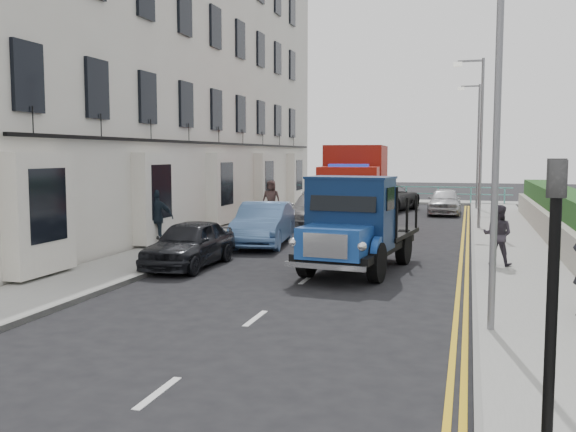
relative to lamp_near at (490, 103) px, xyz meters
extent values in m
plane|color=black|center=(-4.18, 2.00, -4.00)|extent=(120.00, 120.00, 0.00)
cube|color=gray|center=(-9.38, 11.00, -3.94)|extent=(2.40, 38.00, 0.12)
cube|color=gray|center=(1.12, 11.00, -3.94)|extent=(2.60, 38.00, 0.12)
cube|color=gray|center=(-4.18, 31.00, -3.94)|extent=(30.00, 2.50, 0.12)
plane|color=#4C5C68|center=(-4.18, 62.00, -4.00)|extent=(120.00, 120.00, 0.00)
cube|color=silver|center=(-13.68, 15.00, 3.00)|extent=(6.00, 30.00, 14.00)
cube|color=black|center=(-10.53, 15.00, -0.40)|extent=(0.12, 28.00, 0.10)
cube|color=#B2AD9E|center=(2.42, 11.00, -3.45)|extent=(0.30, 28.00, 1.00)
cube|color=#59B2A5|center=(-4.18, 30.20, -2.92)|extent=(13.00, 0.08, 0.06)
cube|color=#59B2A5|center=(-4.18, 30.20, -3.35)|extent=(13.00, 0.06, 0.05)
cylinder|color=slate|center=(0.12, 0.00, -0.50)|extent=(0.12, 0.12, 7.00)
cylinder|color=slate|center=(0.12, 16.00, -0.50)|extent=(0.12, 0.12, 7.00)
cube|color=slate|center=(-0.38, 16.00, 2.90)|extent=(1.00, 0.08, 0.08)
cube|color=beige|center=(-0.88, 16.00, 2.78)|extent=(0.35, 0.18, 0.18)
cylinder|color=slate|center=(0.12, 26.00, -0.50)|extent=(0.12, 0.12, 7.00)
cube|color=slate|center=(-0.38, 26.00, 2.90)|extent=(1.00, 0.08, 0.08)
cube|color=beige|center=(-0.88, 26.00, 2.78)|extent=(0.35, 0.18, 0.18)
cylinder|color=black|center=(0.42, -5.50, -2.50)|extent=(0.10, 0.10, 3.00)
imported|color=black|center=(0.42, -5.50, -1.40)|extent=(0.16, 0.20, 1.00)
cylinder|color=black|center=(-4.24, 4.31, -3.50)|extent=(0.39, 1.02, 1.00)
cylinder|color=black|center=(-2.42, 4.08, -3.50)|extent=(0.39, 1.02, 1.00)
cylinder|color=black|center=(-3.87, 7.20, -3.50)|extent=(0.39, 1.02, 1.00)
cylinder|color=black|center=(-2.06, 6.97, -3.50)|extent=(0.39, 1.02, 1.00)
cube|color=black|center=(-3.15, 5.64, -3.35)|extent=(2.59, 5.20, 0.19)
cube|color=#1B4694|center=(-3.39, 3.73, -2.98)|extent=(1.77, 1.55, 0.75)
cube|color=silver|center=(-3.48, 3.04, -2.98)|extent=(1.09, 0.22, 0.57)
cube|color=#0C1F43|center=(-3.24, 4.92, -2.38)|extent=(2.22, 1.50, 1.82)
cube|color=black|center=(-2.99, 6.88, -3.11)|extent=(2.54, 3.17, 0.12)
cylinder|color=black|center=(-5.64, 12.38, -3.49)|extent=(0.37, 1.03, 1.01)
cylinder|color=black|center=(-3.71, 12.52, -3.49)|extent=(0.37, 1.03, 1.01)
cylinder|color=black|center=(-5.85, 15.23, -3.49)|extent=(0.37, 1.03, 1.01)
cylinder|color=black|center=(-3.92, 15.37, -3.49)|extent=(0.37, 1.03, 1.01)
cylinder|color=black|center=(-5.99, 17.25, -3.49)|extent=(0.37, 1.03, 1.01)
cylinder|color=black|center=(-4.06, 17.39, -3.49)|extent=(0.37, 1.03, 1.01)
cube|color=black|center=(-4.85, 14.84, -3.31)|extent=(2.58, 6.59, 0.23)
cube|color=#9B160B|center=(-4.68, 12.45, -2.34)|extent=(2.33, 1.91, 2.03)
cube|color=black|center=(-4.62, 11.60, -2.25)|extent=(2.03, 0.22, 1.01)
cube|color=maroon|center=(-4.92, 15.85, -1.88)|extent=(2.64, 4.95, 2.77)
imported|color=black|center=(-7.78, 4.90, -3.34)|extent=(1.58, 3.86, 1.31)
imported|color=#5983BF|center=(-7.10, 9.54, -3.26)|extent=(2.12, 4.65, 1.48)
imported|color=#9C9EA1|center=(-6.78, 15.73, -3.28)|extent=(2.60, 5.16, 1.44)
imported|color=black|center=(-4.68, 24.37, -3.25)|extent=(3.66, 5.83, 1.50)
imported|color=silver|center=(-1.52, 23.08, -3.31)|extent=(1.65, 4.06, 1.38)
imported|color=#342D37|center=(0.49, 6.82, -3.05)|extent=(0.93, 0.80, 1.66)
imported|color=#19232D|center=(-10.18, 7.60, -2.94)|extent=(1.19, 0.80, 1.88)
imported|color=#463432|center=(-9.32, 17.52, -2.97)|extent=(0.92, 0.63, 1.81)
camera|label=1|loc=(-0.30, -11.40, -0.86)|focal=40.00mm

